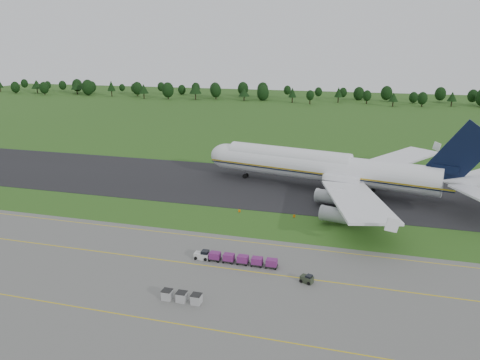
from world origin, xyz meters
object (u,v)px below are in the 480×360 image
(uld_row, at_px, (182,297))
(aircraft, at_px, (329,168))
(utility_cart, at_px, (307,279))
(edge_markers, at_px, (294,216))
(baggage_train, at_px, (234,258))

(uld_row, bearing_deg, aircraft, 75.85)
(utility_cart, relative_size, uld_row, 0.37)
(utility_cart, bearing_deg, edge_markers, 103.22)
(aircraft, bearing_deg, baggage_train, -103.79)
(utility_cart, xyz_separation_m, edge_markers, (-6.90, 29.38, -0.33))
(baggage_train, distance_m, edge_markers, 26.60)
(aircraft, height_order, baggage_train, aircraft)
(baggage_train, relative_size, edge_markers, 0.59)
(edge_markers, bearing_deg, uld_row, -104.80)
(uld_row, bearing_deg, edge_markers, 75.20)
(baggage_train, distance_m, uld_row, 15.20)
(aircraft, relative_size, baggage_train, 4.98)
(aircraft, height_order, utility_cart, aircraft)
(baggage_train, height_order, edge_markers, baggage_train)
(utility_cart, distance_m, uld_row, 20.75)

